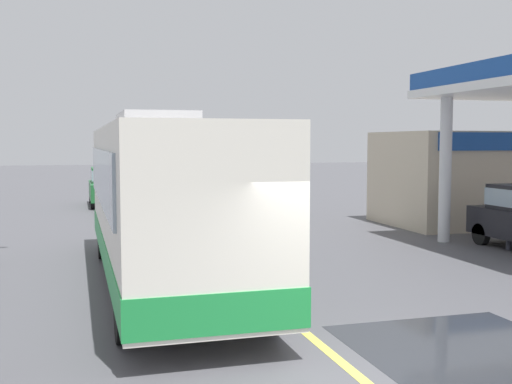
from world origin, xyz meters
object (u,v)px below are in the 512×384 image
at_px(car_trailing_behind_bus, 108,184).
at_px(pedestrian_near_pump, 512,217).
at_px(coach_bus_main, 163,203).
at_px(minibus_opposing_lane, 210,179).

bearing_deg(car_trailing_behind_bus, pedestrian_near_pump, -57.28).
bearing_deg(coach_bus_main, car_trailing_behind_bus, 90.98).
distance_m(coach_bus_main, pedestrian_near_pump, 10.10).
xyz_separation_m(coach_bus_main, car_trailing_behind_bus, (-0.30, 17.42, -0.71)).
xyz_separation_m(pedestrian_near_pump, car_trailing_behind_bus, (-10.27, 15.98, 0.08)).
height_order(coach_bus_main, car_trailing_behind_bus, coach_bus_main).
height_order(minibus_opposing_lane, car_trailing_behind_bus, minibus_opposing_lane).
xyz_separation_m(coach_bus_main, pedestrian_near_pump, (9.97, 1.44, -0.79)).
bearing_deg(pedestrian_near_pump, car_trailing_behind_bus, 122.72).
distance_m(minibus_opposing_lane, car_trailing_behind_bus, 6.17).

